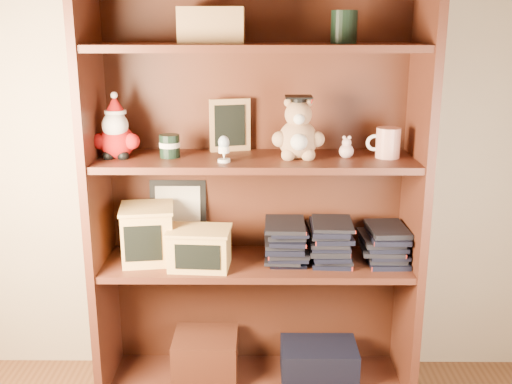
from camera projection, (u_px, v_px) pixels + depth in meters
room_envelope at (350, 24)px, 0.78m from camera, size 3.04×3.04×2.51m
bookcase at (255, 199)px, 2.26m from camera, size 1.20×0.35×1.60m
shelf_lower at (256, 264)px, 2.27m from camera, size 1.14×0.33×0.02m
shelf_upper at (256, 161)px, 2.17m from camera, size 1.14×0.33×0.02m
santa_plush at (116, 133)px, 2.14m from camera, size 0.17×0.12×0.24m
teachers_tin at (170, 146)px, 2.15m from camera, size 0.07×0.07×0.08m
chalkboard_plaque at (230, 126)px, 2.25m from camera, size 0.15×0.10×0.20m
egg_cup at (224, 148)px, 2.08m from camera, size 0.04×0.04×0.09m
grad_teddy_bear at (298, 134)px, 2.13m from camera, size 0.19×0.16×0.23m
pink_figurine at (346, 149)px, 2.15m from camera, size 0.05×0.05×0.08m
teacher_mug at (387, 143)px, 2.14m from camera, size 0.12×0.09×0.11m
certificate_frame at (178, 215)px, 2.37m from camera, size 0.22×0.06×0.28m
treats_box at (148, 233)px, 2.24m from camera, size 0.22×0.22×0.21m
pencils_box at (200, 248)px, 2.19m from camera, size 0.24×0.18×0.15m
book_stack_left at (285, 241)px, 2.25m from camera, size 0.14×0.20×0.16m
book_stack_mid at (330, 241)px, 2.25m from camera, size 0.14×0.20×0.16m
book_stack_right at (384, 245)px, 2.25m from camera, size 0.14×0.20×0.13m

